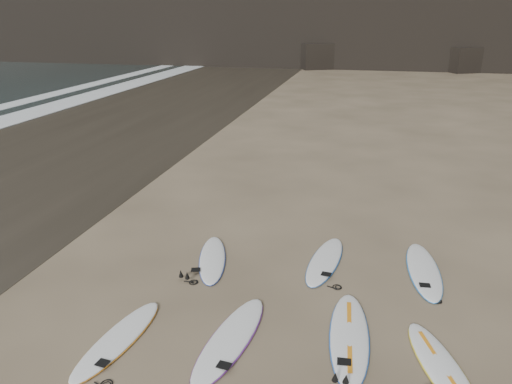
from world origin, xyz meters
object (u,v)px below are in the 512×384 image
(surfboard_6, at_px, (325,260))
(surfboard_7, at_px, (424,270))
(surfboard_1, at_px, (230,338))
(surfboard_2, at_px, (349,336))
(surfboard_5, at_px, (212,259))
(surfboard_0, at_px, (118,339))
(surfboard_3, at_px, (441,367))

(surfboard_6, distance_m, surfboard_7, 2.13)
(surfboard_1, bearing_deg, surfboard_2, 22.76)
(surfboard_2, distance_m, surfboard_5, 3.88)
(surfboard_5, bearing_deg, surfboard_1, -81.75)
(surfboard_0, relative_size, surfboard_7, 0.91)
(surfboard_0, height_order, surfboard_6, surfboard_6)
(surfboard_0, relative_size, surfboard_2, 0.89)
(surfboard_2, relative_size, surfboard_5, 1.15)
(surfboard_1, relative_size, surfboard_7, 1.01)
(surfboard_0, distance_m, surfboard_1, 1.92)
(surfboard_2, height_order, surfboard_6, surfboard_2)
(surfboard_1, bearing_deg, surfboard_7, 51.47)
(surfboard_2, xyz_separation_m, surfboard_3, (1.46, -0.48, -0.01))
(surfboard_1, distance_m, surfboard_6, 3.49)
(surfboard_0, bearing_deg, surfboard_3, 12.53)
(surfboard_1, xyz_separation_m, surfboard_3, (3.44, 0.05, -0.01))
(surfboard_2, height_order, surfboard_7, surfboard_2)
(surfboard_2, distance_m, surfboard_6, 2.80)
(surfboard_1, distance_m, surfboard_3, 3.44)
(surfboard_1, relative_size, surfboard_2, 0.98)
(surfboard_5, bearing_deg, surfboard_6, -4.27)
(surfboard_2, xyz_separation_m, surfboard_7, (1.46, 2.74, -0.00))
(surfboard_1, bearing_deg, surfboard_3, 8.71)
(surfboard_0, relative_size, surfboard_5, 1.03)
(surfboard_3, xyz_separation_m, surfboard_7, (-0.00, 3.22, 0.01))
(surfboard_0, height_order, surfboard_3, surfboard_0)
(surfboard_0, bearing_deg, surfboard_1, 20.34)
(surfboard_0, xyz_separation_m, surfboard_2, (3.86, 0.95, 0.01))
(surfboard_2, bearing_deg, surfboard_3, -21.57)
(surfboard_3, bearing_deg, surfboard_7, 72.45)
(surfboard_0, height_order, surfboard_2, surfboard_2)
(surfboard_3, bearing_deg, surfboard_2, 144.26)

